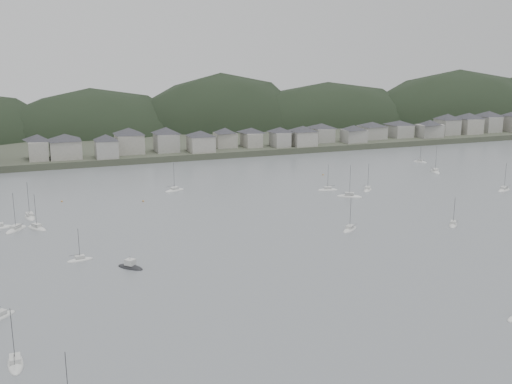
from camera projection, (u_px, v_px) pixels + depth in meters
name	position (u px, v px, depth m)	size (l,w,h in m)	color
ground	(379.00, 294.00, 128.51)	(900.00, 900.00, 0.00)	slate
far_shore_land	(139.00, 128.00, 396.64)	(900.00, 250.00, 3.00)	#383D2D
forested_ridge	(155.00, 152.00, 377.95)	(851.55, 103.94, 102.57)	black
waterfront_town	(273.00, 135.00, 310.82)	(451.48, 28.46, 12.92)	gray
moored_fleet	(214.00, 222.00, 182.14)	(259.42, 155.34, 12.45)	silver
motor_launch_far	(130.00, 267.00, 143.77)	(6.73, 7.03, 3.72)	black
mooring_buoys	(202.00, 221.00, 183.26)	(140.56, 123.29, 0.70)	#C08840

